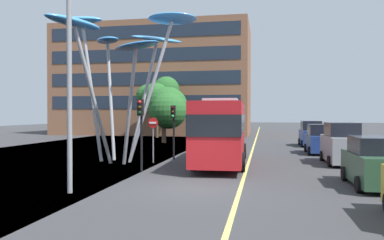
# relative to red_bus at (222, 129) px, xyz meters

# --- Properties ---
(ground) EXTENTS (120.00, 240.00, 0.10)m
(ground) POSITION_rel_red_bus_xyz_m (-1.01, -7.18, -2.05)
(ground) COLOR #38383A
(red_bus) EXTENTS (2.94, 9.98, 3.66)m
(red_bus) POSITION_rel_red_bus_xyz_m (0.00, 0.00, 0.00)
(red_bus) COLOR red
(red_bus) RESTS_ON ground
(leaf_sculpture) EXTENTS (8.70, 8.85, 8.92)m
(leaf_sculpture) POSITION_rel_red_bus_xyz_m (-5.81, -0.08, 5.02)
(leaf_sculpture) COLOR #9EA0A5
(leaf_sculpture) RESTS_ON ground
(traffic_light_kerb_near) EXTENTS (0.28, 0.42, 3.55)m
(traffic_light_kerb_near) POSITION_rel_red_bus_xyz_m (-3.59, -3.50, 0.57)
(traffic_light_kerb_near) COLOR black
(traffic_light_kerb_near) RESTS_ON ground
(traffic_light_kerb_far) EXTENTS (0.28, 0.42, 3.36)m
(traffic_light_kerb_far) POSITION_rel_red_bus_xyz_m (-3.18, 1.64, 0.44)
(traffic_light_kerb_far) COLOR black
(traffic_light_kerb_far) RESTS_ON ground
(car_parked_mid) EXTENTS (2.03, 4.01, 1.95)m
(car_parked_mid) POSITION_rel_red_bus_xyz_m (6.61, -5.65, -1.08)
(car_parked_mid) COLOR #2D5138
(car_parked_mid) RESTS_ON ground
(car_parked_far) EXTENTS (1.91, 4.39, 2.35)m
(car_parked_far) POSITION_rel_red_bus_xyz_m (6.66, 1.31, -0.90)
(car_parked_far) COLOR gray
(car_parked_far) RESTS_ON ground
(car_side_street) EXTENTS (2.01, 3.89, 2.10)m
(car_side_street) POSITION_rel_red_bus_xyz_m (6.34, 7.00, -1.02)
(car_side_street) COLOR navy
(car_side_street) RESTS_ON ground
(car_far_side) EXTENTS (1.93, 4.13, 2.23)m
(car_far_side) POSITION_rel_red_bus_xyz_m (6.45, 13.69, -0.96)
(car_far_side) COLOR navy
(car_far_side) RESTS_ON ground
(street_lamp) EXTENTS (1.52, 0.44, 7.59)m
(street_lamp) POSITION_rel_red_bus_xyz_m (-4.15, -8.85, 2.83)
(street_lamp) COLOR gray
(street_lamp) RESTS_ON ground
(tree_pavement_near) EXTENTS (4.15, 4.97, 5.57)m
(tree_pavement_near) POSITION_rel_red_bus_xyz_m (-7.07, 15.46, 1.44)
(tree_pavement_near) COLOR brown
(tree_pavement_near) RESTS_ON ground
(tree_pavement_far) EXTENTS (5.25, 4.99, 7.43)m
(tree_pavement_far) POSITION_rel_red_bus_xyz_m (-10.23, 23.24, 3.10)
(tree_pavement_far) COLOR brown
(tree_pavement_far) RESTS_ON ground
(no_entry_sign) EXTENTS (0.60, 0.12, 2.62)m
(no_entry_sign) POSITION_rel_red_bus_xyz_m (-3.96, -0.15, -0.26)
(no_entry_sign) COLOR gray
(no_entry_sign) RESTS_ON ground
(backdrop_building) EXTENTS (26.87, 11.52, 15.11)m
(backdrop_building) POSITION_rel_red_bus_xyz_m (-13.05, 31.44, 5.56)
(backdrop_building) COLOR brown
(backdrop_building) RESTS_ON ground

